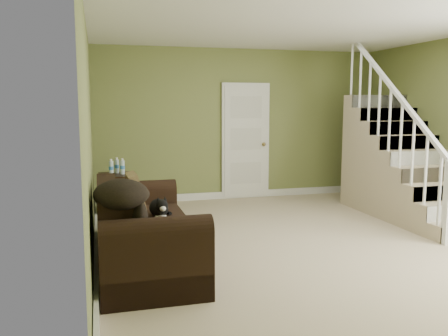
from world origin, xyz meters
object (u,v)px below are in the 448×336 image
sofa (141,235)px  cat (159,208)px  side_table (118,195)px  banana (169,229)px

sofa → cat: 0.35m
sofa → side_table: size_ratio=2.48×
cat → banana: cat is taller
cat → banana: (0.02, -0.60, -0.07)m
side_table → banana: side_table is taller
side_table → cat: side_table is taller
sofa → side_table: side_table is taller
cat → side_table: bearing=96.4°
side_table → cat: 2.09m
cat → banana: 0.61m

